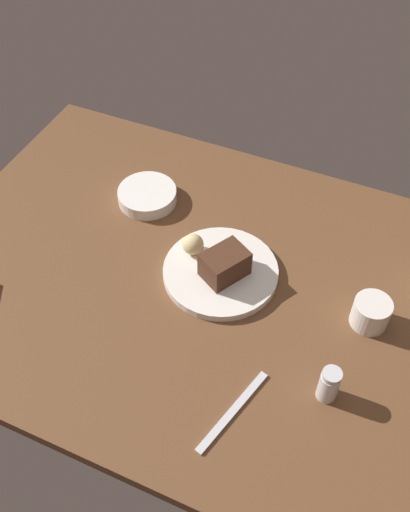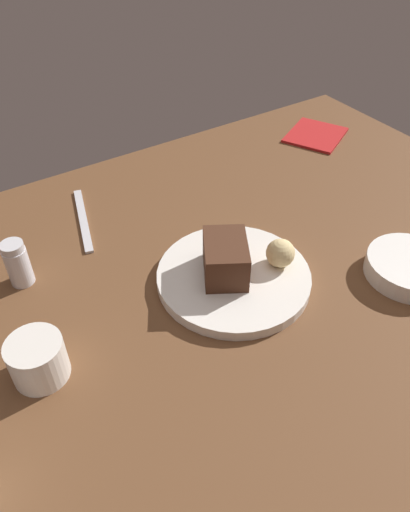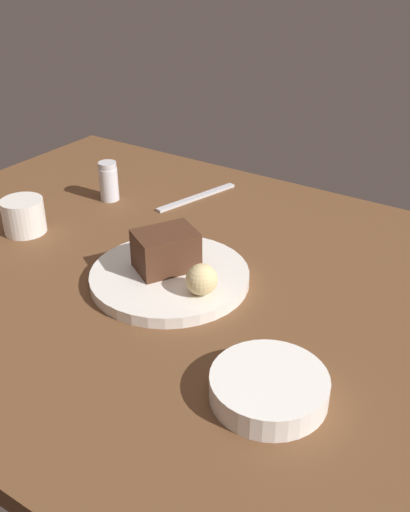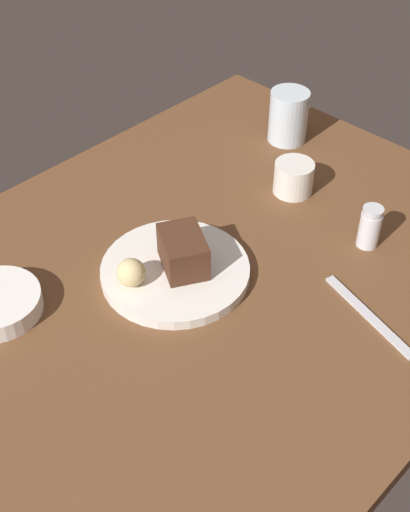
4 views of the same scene
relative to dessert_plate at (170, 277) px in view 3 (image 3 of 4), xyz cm
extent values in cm
cube|color=brown|center=(-1.88, -3.00, -2.38)|extent=(120.00, 84.00, 3.00)
cylinder|color=white|center=(0.00, 0.00, 0.00)|extent=(23.91, 23.91, 1.75)
cube|color=#472819|center=(1.14, -0.75, 3.87)|extent=(10.04, 10.97, 5.99)
sphere|color=#DBC184|center=(-7.22, 2.15, 3.14)|extent=(4.52, 4.52, 4.52)
cylinder|color=silver|center=(27.76, -17.79, 2.33)|extent=(3.64, 3.64, 6.42)
cylinder|color=silver|center=(27.76, -17.79, 6.15)|extent=(3.46, 3.46, 1.20)
cylinder|color=white|center=(-24.17, 13.70, 0.66)|extent=(13.58, 13.58, 3.07)
cylinder|color=silver|center=(30.86, 0.67, 2.12)|extent=(7.26, 7.26, 6.00)
cube|color=silver|center=(13.88, -27.52, -0.63)|extent=(6.42, 18.68, 0.50)
camera|label=1|loc=(28.00, -71.51, 93.88)|focal=41.08mm
camera|label=2|loc=(33.21, 43.49, 52.47)|focal=34.06mm
camera|label=3|loc=(-46.00, 59.56, 46.48)|focal=41.27mm
camera|label=4|loc=(-53.64, -58.49, 74.37)|focal=47.67mm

